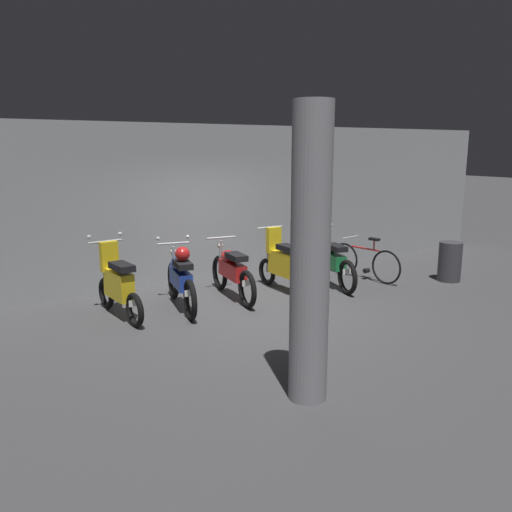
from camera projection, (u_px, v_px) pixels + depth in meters
ground_plane at (255, 310)px, 8.58m from camera, size 80.00×80.00×0.00m
back_wall at (195, 204)px, 10.28m from camera, size 16.00×0.30×3.10m
motorbike_slot_0 at (118, 284)px, 8.13m from camera, size 0.59×1.68×1.29m
motorbike_slot_1 at (181, 277)px, 8.57m from camera, size 0.60×1.94×1.15m
motorbike_slot_2 at (232, 271)px, 9.18m from camera, size 0.56×1.95×1.03m
motorbike_slot_3 at (283, 264)px, 9.60m from camera, size 0.56×1.68×1.18m
motorbike_slot_4 at (330, 261)px, 10.01m from camera, size 0.63×1.93×1.15m
bicycle at (365, 262)px, 10.52m from camera, size 0.50×1.71×0.89m
support_pillar at (310, 257)px, 5.25m from camera, size 0.41×0.41×3.10m
trash_bin at (450, 262)px, 10.38m from camera, size 0.45×0.45×0.80m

